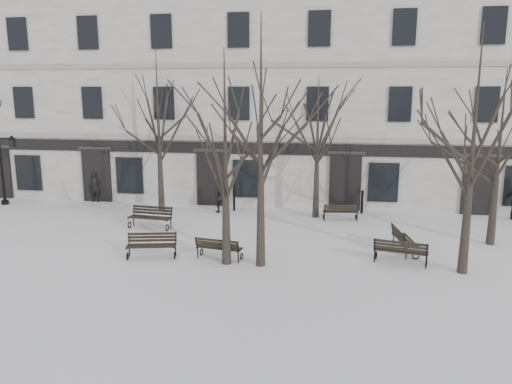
% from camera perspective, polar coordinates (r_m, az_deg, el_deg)
% --- Properties ---
extents(ground, '(100.00, 100.00, 0.00)m').
position_cam_1_polar(ground, '(18.77, -0.32, -7.35)').
color(ground, white).
rests_on(ground, ground).
extents(building, '(40.40, 10.20, 11.40)m').
position_cam_1_polar(building, '(30.61, 3.56, 10.53)').
color(building, silver).
rests_on(building, ground).
extents(tree_1, '(5.25, 5.25, 7.49)m').
position_cam_1_polar(tree_1, '(17.05, -3.56, 6.83)').
color(tree_1, black).
rests_on(tree_1, ground).
extents(tree_2, '(6.01, 6.01, 8.59)m').
position_cam_1_polar(tree_2, '(16.79, 0.57, 9.12)').
color(tree_2, black).
rests_on(tree_2, ground).
extents(tree_3, '(5.73, 5.73, 8.18)m').
position_cam_1_polar(tree_3, '(17.54, 23.77, 7.42)').
color(tree_3, black).
rests_on(tree_3, ground).
extents(tree_4, '(5.66, 5.66, 8.08)m').
position_cam_1_polar(tree_4, '(25.38, -11.14, 9.05)').
color(tree_4, black).
rests_on(tree_4, ground).
extents(tree_5, '(4.71, 4.71, 6.72)m').
position_cam_1_polar(tree_5, '(23.84, 7.06, 6.97)').
color(tree_5, black).
rests_on(tree_5, ground).
extents(tree_6, '(4.85, 4.85, 6.93)m').
position_cam_1_polar(tree_6, '(21.48, 26.16, 5.72)').
color(tree_6, black).
rests_on(tree_6, ground).
extents(bench_0, '(1.89, 1.00, 0.91)m').
position_cam_1_polar(bench_0, '(18.89, -11.83, -5.90)').
color(bench_0, black).
rests_on(bench_0, ground).
extents(bench_1, '(1.76, 0.88, 0.85)m').
position_cam_1_polar(bench_1, '(18.32, -4.27, -6.34)').
color(bench_1, black).
rests_on(bench_1, ground).
extents(bench_2, '(1.95, 1.07, 0.94)m').
position_cam_1_polar(bench_2, '(18.50, 16.21, -6.46)').
color(bench_2, black).
rests_on(bench_2, ground).
extents(bench_3, '(1.99, 0.90, 0.97)m').
position_cam_1_polar(bench_3, '(22.82, -11.96, -2.76)').
color(bench_3, black).
rests_on(bench_3, ground).
extents(bench_4, '(1.69, 0.81, 0.82)m').
position_cam_1_polar(bench_4, '(23.94, 9.64, -2.20)').
color(bench_4, black).
rests_on(bench_4, ground).
extents(bench_5, '(0.92, 1.89, 0.92)m').
position_cam_1_polar(bench_5, '(19.93, 16.46, -5.20)').
color(bench_5, black).
rests_on(bench_5, ground).
extents(lamp_post, '(1.17, 0.43, 3.73)m').
position_cam_1_polar(lamp_post, '(29.73, -26.69, 2.78)').
color(lamp_post, black).
rests_on(lamp_post, ground).
extents(bollard_a, '(0.14, 0.14, 1.08)m').
position_cam_1_polar(bollard_a, '(25.53, -2.52, -0.87)').
color(bollard_a, black).
rests_on(bollard_a, ground).
extents(bollard_b, '(0.15, 0.15, 1.18)m').
position_cam_1_polar(bollard_b, '(25.50, 12.03, -1.01)').
color(bollard_b, black).
rests_on(bollard_b, ground).
extents(pedestrian_a, '(0.65, 0.47, 1.67)m').
position_cam_1_polar(pedestrian_a, '(29.02, -17.81, -1.06)').
color(pedestrian_a, black).
rests_on(pedestrian_a, ground).
extents(pedestrian_b, '(0.89, 0.73, 1.67)m').
position_cam_1_polar(pedestrian_b, '(25.40, -4.10, -2.29)').
color(pedestrian_b, black).
rests_on(pedestrian_b, ground).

